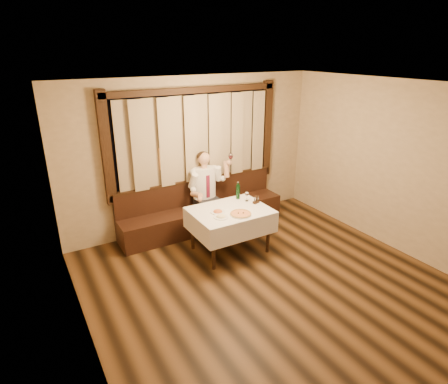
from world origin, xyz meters
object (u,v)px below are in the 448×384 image
dining_table (230,215)px  pasta_red (218,211)px  pizza (241,214)px  banquette (202,212)px  seated_man (207,186)px  green_bottle (238,192)px  pasta_cream (221,216)px  cruet_caddy (256,200)px

dining_table → pasta_red: bearing=179.0°
dining_table → pizza: bearing=-80.5°
banquette → seated_man: bearing=-56.6°
pizza → pasta_red: 0.38m
pizza → pasta_red: (-0.27, 0.26, 0.02)m
pizza → seated_man: (0.02, 1.19, 0.08)m
pasta_red → green_bottle: (0.60, 0.34, 0.10)m
banquette → seated_man: 0.56m
pasta_cream → seated_man: seated_man is taller
pasta_cream → cruet_caddy: 0.84m
dining_table → green_bottle: size_ratio=4.05×
pasta_cream → green_bottle: green_bottle is taller
banquette → pasta_cream: (-0.28, -1.21, 0.48)m
pizza → green_bottle: 0.69m
seated_man → banquette: bearing=123.4°
banquette → cruet_caddy: bearing=-62.2°
pasta_red → pizza: bearing=-43.5°
pizza → cruet_caddy: (0.49, 0.27, 0.03)m
cruet_caddy → seated_man: seated_man is taller
pizza → pasta_cream: pasta_cream is taller
pasta_red → green_bottle: size_ratio=0.76×
banquette → seated_man: seated_man is taller
pizza → dining_table: bearing=99.5°
cruet_caddy → pizza: bearing=-170.6°
cruet_caddy → pasta_red: bearing=161.1°
pizza → green_bottle: (0.32, 0.60, 0.12)m
pasta_red → cruet_caddy: (0.76, 0.01, 0.01)m
pasta_red → pasta_cream: pasta_red is taller
pizza → pasta_red: size_ratio=1.49×
pizza → green_bottle: size_ratio=1.14×
dining_table → cruet_caddy: size_ratio=9.22×
seated_man → green_bottle: bearing=-62.5°
pizza → seated_man: size_ratio=0.24×
banquette → green_bottle: green_bottle is taller
dining_table → pasta_red: size_ratio=5.32×
pasta_red → green_bottle: 0.69m
banquette → cruet_caddy: banquette is taller
seated_man → cruet_caddy: bearing=-62.8°
pasta_cream → seated_man: bearing=73.0°
cruet_caddy → green_bottle: bearing=96.8°
banquette → dining_table: size_ratio=2.52×
dining_table → seated_man: (0.06, 0.93, 0.21)m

